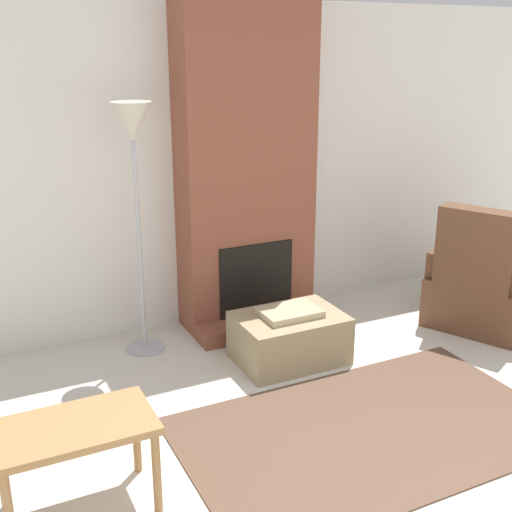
{
  "coord_description": "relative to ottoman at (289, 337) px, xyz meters",
  "views": [
    {
      "loc": [
        -2.17,
        -1.64,
        2.25
      ],
      "look_at": [
        0.0,
        2.8,
        0.62
      ],
      "focal_mm": 45.0,
      "sensor_mm": 36.0,
      "label": 1
    }
  ],
  "objects": [
    {
      "name": "wall_back",
      "position": [
        0.04,
        1.05,
        1.11
      ],
      "size": [
        7.67,
        0.06,
        2.6
      ],
      "primitive_type": "cube",
      "color": "silver",
      "rests_on": "ground_plane"
    },
    {
      "name": "armchair",
      "position": [
        1.77,
        -0.13,
        0.12
      ],
      "size": [
        1.11,
        1.07,
        1.05
      ],
      "rotation": [
        0.0,
        0.0,
        2.03
      ],
      "color": "brown",
      "rests_on": "ground_plane"
    },
    {
      "name": "area_rug",
      "position": [
        -0.0,
        -1.04,
        -0.18
      ],
      "size": [
        2.32,
        1.38,
        0.01
      ],
      "primitive_type": "cube",
      "color": "brown",
      "rests_on": "ground_plane"
    },
    {
      "name": "ottoman",
      "position": [
        0.0,
        0.0,
        0.0
      ],
      "size": [
        0.78,
        0.56,
        0.41
      ],
      "color": "#998460",
      "rests_on": "ground_plane"
    },
    {
      "name": "floor_lamp_left",
      "position": [
        -0.92,
        0.65,
        1.4
      ],
      "size": [
        0.29,
        0.29,
        1.88
      ],
      "color": "#ADADB2",
      "rests_on": "ground_plane"
    },
    {
      "name": "side_table",
      "position": [
        -1.74,
        -0.97,
        0.24
      ],
      "size": [
        0.77,
        0.45,
        0.5
      ],
      "color": "#9E7042",
      "rests_on": "ground_plane"
    },
    {
      "name": "fireplace",
      "position": [
        0.04,
        0.83,
        1.07
      ],
      "size": [
        1.11,
        0.62,
        2.6
      ],
      "color": "brown",
      "rests_on": "ground_plane"
    }
  ]
}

